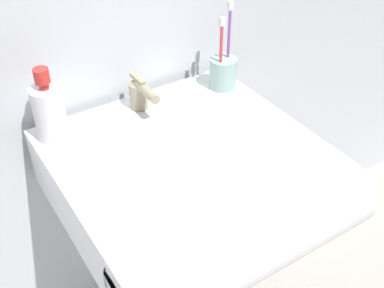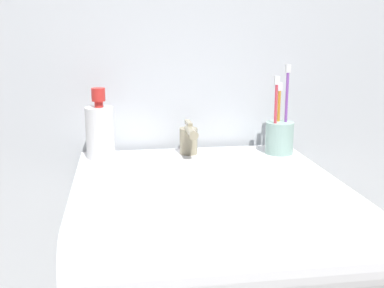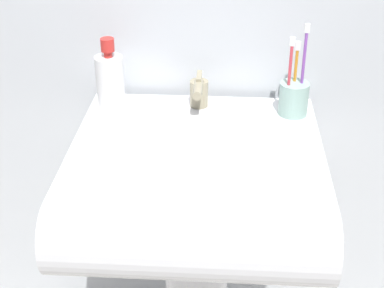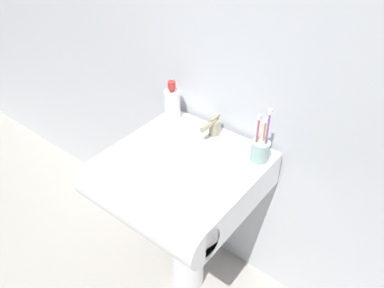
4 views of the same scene
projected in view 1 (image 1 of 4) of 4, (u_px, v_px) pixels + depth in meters
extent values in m
cylinder|color=white|center=(185.00, 279.00, 1.31)|extent=(0.15, 0.15, 0.62)
cube|color=white|center=(183.00, 172.00, 1.07)|extent=(0.54, 0.48, 0.15)
cylinder|color=white|center=(250.00, 241.00, 0.91)|extent=(0.54, 0.15, 0.15)
cylinder|color=tan|center=(139.00, 96.00, 1.13)|extent=(0.04, 0.04, 0.06)
cylinder|color=tan|center=(147.00, 92.00, 1.08)|extent=(0.02, 0.09, 0.02)
cube|color=tan|center=(138.00, 79.00, 1.10)|extent=(0.01, 0.06, 0.01)
cylinder|color=#99BFB2|center=(223.00, 73.00, 1.20)|extent=(0.07, 0.07, 0.08)
cylinder|color=#D83F4C|center=(221.00, 56.00, 1.16)|extent=(0.01, 0.01, 0.16)
cube|color=white|center=(222.00, 21.00, 1.10)|extent=(0.01, 0.01, 0.02)
cylinder|color=purple|center=(229.00, 46.00, 1.17)|extent=(0.01, 0.01, 0.18)
cube|color=white|center=(231.00, 6.00, 1.11)|extent=(0.01, 0.01, 0.02)
cylinder|color=orange|center=(221.00, 54.00, 1.18)|extent=(0.01, 0.01, 0.14)
cube|color=white|center=(222.00, 24.00, 1.14)|extent=(0.01, 0.01, 0.02)
cylinder|color=white|center=(50.00, 114.00, 1.02)|extent=(0.07, 0.07, 0.12)
cylinder|color=red|center=(44.00, 86.00, 0.98)|extent=(0.02, 0.02, 0.01)
cylinder|color=red|center=(42.00, 76.00, 0.96)|extent=(0.03, 0.03, 0.03)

